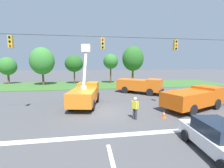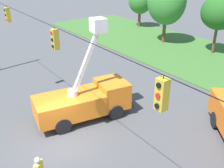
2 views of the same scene
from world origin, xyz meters
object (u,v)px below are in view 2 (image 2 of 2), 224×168
tree_west (167,2)px  tree_far_west (140,1)px  utility_truck_bucket_lift (85,99)px  tree_centre (219,13)px

tree_west → tree_far_west: bearing=158.8°
tree_west → utility_truck_bucket_lift: bearing=-61.9°
tree_far_west → tree_centre: tree_centre is taller
tree_far_west → tree_west: 8.51m
tree_centre → utility_truck_bucket_lift: utility_truck_bucket_lift is taller
utility_truck_bucket_lift → tree_far_west: bearing=130.5°
tree_west → utility_truck_bucket_lift: size_ratio=1.18×
tree_centre → tree_west: bearing=-167.4°
tree_far_west → tree_centre: (13.93, -1.70, 0.55)m
tree_far_west → utility_truck_bucket_lift: 25.69m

